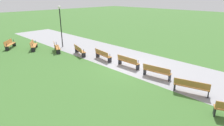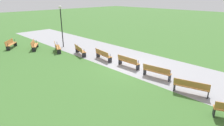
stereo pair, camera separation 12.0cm
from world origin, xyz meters
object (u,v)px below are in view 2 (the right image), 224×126
Objects in this scene: bench_5 at (128,61)px; bench_6 at (157,71)px; bench_7 at (191,87)px; lamp_post at (61,19)px; bench_1 at (34,45)px; bench_2 at (57,47)px; bench_4 at (103,55)px; bench_3 at (80,50)px; bench_0 at (11,44)px.

bench_5 is 2.72m from bench_6.
lamp_post is (-14.49, 0.47, 2.52)m from bench_7.
bench_1 is at bearing -176.06° from bench_6.
bench_2 is 5.43m from bench_4.
bench_2 is 13.35m from bench_7.
bench_6 is (2.72, -0.19, 0.00)m from bench_5.
bench_7 is 14.71m from lamp_post.
bench_7 is at bearing 4.05° from bench_4.
bench_2 is at bearing 60.15° from bench_1.
bench_3 and bench_5 have the same top height.
bench_2 and bench_6 have the same top height.
bench_2 and bench_5 have the same top height.
bench_2 is 8.12m from bench_5.
bench_2 and bench_4 have the same top height.
bench_0 and bench_6 have the same top height.
bench_1 is 15.87m from bench_7.
bench_4 is at bearing 64.19° from bench_0.
lamp_post is (1.23, 2.67, 2.52)m from bench_1.
lamp_post is at bearing -171.07° from bench_4.
bench_2 is 0.99× the size of bench_6.
bench_1 is 0.44× the size of lamp_post.
bench_3 is at bearing 44.10° from bench_2.
bench_0 is at bearing 175.89° from bench_7.
bench_0 and bench_7 have the same top height.
bench_2 and bench_7 have the same top height.
bench_1 and bench_7 have the same top height.
bench_0 is 8.10m from bench_3.
bench_7 is (5.38, -0.75, 0.00)m from bench_5.
bench_0 is at bearing -128.80° from lamp_post.
bench_4 is 0.46× the size of lamp_post.
bench_0 and bench_4 have the same top height.
bench_4 is (7.62, 2.77, 0.00)m from bench_1.
bench_2 is (4.60, 2.87, 0.00)m from bench_0.
bench_3 and bench_7 have the same top height.
bench_6 is 2.72m from bench_7.
bench_0 is at bearing -135.93° from bench_3.
bench_3 and bench_6 have the same top height.
bench_2 is 0.98× the size of bench_3.
bench_0 is at bearing -147.98° from bench_4.
bench_2 is at bearing 72.20° from bench_0.
bench_6 is (10.66, 1.49, 0.00)m from bench_2.
bench_3 is (4.96, 2.21, 0.00)m from bench_1.
lamp_post reaches higher than bench_2.
bench_3 is at bearing 175.95° from bench_6.
bench_7 is at bearing 28.12° from bench_2.
bench_0 is 18.32m from bench_7.
bench_1 is 0.95× the size of bench_7.
bench_6 is at bearing 32.12° from bench_2.
bench_4 is at bearing 52.15° from bench_1.
bench_4 is at bearing -176.01° from bench_5.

